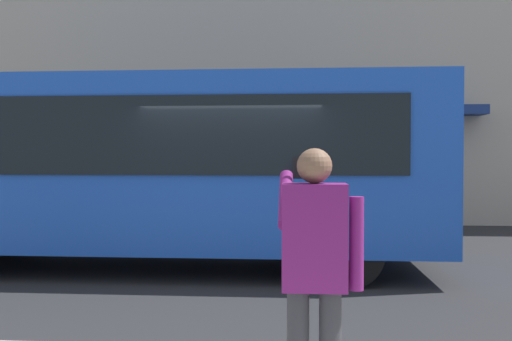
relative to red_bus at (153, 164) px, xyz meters
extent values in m
plane|color=#232326|center=(-1.40, 0.45, -1.68)|extent=(60.00, 60.00, 0.00)
cube|color=#A89E8E|center=(-1.40, -6.35, 4.32)|extent=(28.00, 0.80, 12.00)
cube|color=navy|center=(-4.90, -5.75, 1.32)|extent=(4.40, 1.10, 0.24)
cube|color=#1947AD|center=(-0.02, -0.01, 0.02)|extent=(9.00, 2.50, 2.60)
cube|color=black|center=(-0.02, 1.25, 0.42)|extent=(7.60, 0.06, 1.10)
cylinder|color=black|center=(2.98, -1.11, -1.18)|extent=(1.00, 0.28, 1.00)
cylinder|color=black|center=(-3.02, -1.11, -1.18)|extent=(1.00, 0.28, 1.00)
cylinder|color=black|center=(-3.02, 1.09, -1.18)|extent=(1.00, 0.28, 1.00)
cube|color=#6B1960|center=(-2.42, 5.20, -0.38)|extent=(0.40, 0.24, 0.66)
sphere|color=brown|center=(-2.42, 5.20, 0.06)|extent=(0.22, 0.22, 0.22)
cylinder|color=#6B1960|center=(-2.68, 5.20, -0.42)|extent=(0.09, 0.09, 0.58)
cylinder|color=#6B1960|center=(-2.24, 5.04, -0.16)|extent=(0.09, 0.48, 0.37)
cube|color=black|center=(-2.32, 4.90, 0.04)|extent=(0.07, 0.01, 0.14)
camera|label=1|loc=(-2.30, 8.56, 0.11)|focal=37.81mm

